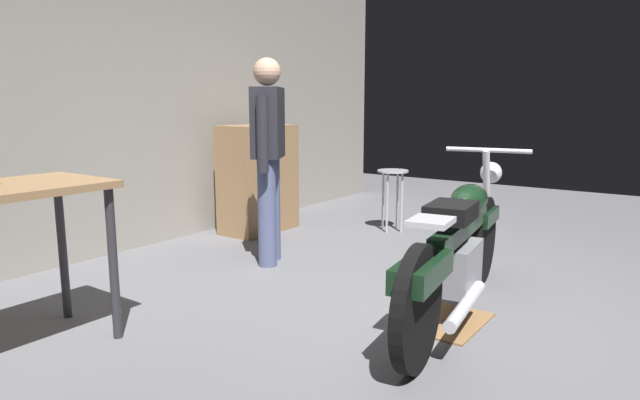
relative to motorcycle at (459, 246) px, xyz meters
The scene contains 7 objects.
ground_plane 0.54m from the motorcycle, 115.02° to the left, with size 12.00×12.00×0.00m, color slate.
back_wall 3.27m from the motorcycle, 92.41° to the left, with size 8.00×0.12×3.10m, color gray.
motorcycle is the anchor object (origin of this frame).
person_standing 1.80m from the motorcycle, 82.63° to the left, with size 0.50×0.38×1.67m.
shop_stool 2.35m from the motorcycle, 37.99° to the left, with size 0.32×0.32×0.64m.
wooden_dresser 2.78m from the motorcycle, 67.94° to the left, with size 0.80×0.47×1.10m.
drip_tray 0.46m from the motorcycle, behind, with size 0.56×0.40×0.01m, color olive.
Camera 1 is at (-2.99, -1.46, 1.30)m, focal length 30.53 mm.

